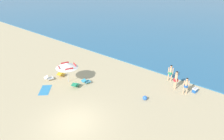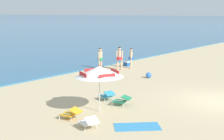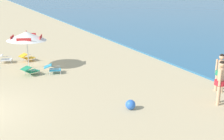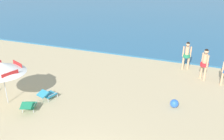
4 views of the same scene
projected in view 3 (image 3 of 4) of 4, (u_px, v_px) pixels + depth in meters
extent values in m
cylinder|color=silver|center=(28.00, 50.00, 16.89)|extent=(0.04, 0.04, 2.09)
cone|color=white|center=(26.00, 36.00, 16.65)|extent=(2.39, 2.40, 0.53)
cube|color=red|center=(41.00, 38.00, 16.74)|extent=(0.72, 0.32, 0.27)
cube|color=red|center=(29.00, 35.00, 17.42)|extent=(0.32, 0.72, 0.27)
cube|color=red|center=(12.00, 38.00, 16.63)|extent=(0.72, 0.32, 0.27)
cube|color=red|center=(24.00, 41.00, 15.94)|extent=(0.32, 0.72, 0.27)
sphere|color=red|center=(26.00, 31.00, 16.57)|extent=(0.06, 0.06, 0.06)
cube|color=teal|center=(55.00, 70.00, 16.20)|extent=(0.68, 0.73, 0.04)
cube|color=teal|center=(48.00, 66.00, 16.08)|extent=(0.60, 0.54, 0.18)
cylinder|color=silver|center=(61.00, 70.00, 16.51)|extent=(0.03, 0.03, 0.18)
cylinder|color=silver|center=(61.00, 73.00, 16.04)|extent=(0.03, 0.03, 0.18)
cylinder|color=silver|center=(50.00, 71.00, 16.42)|extent=(0.03, 0.03, 0.18)
cylinder|color=silver|center=(50.00, 73.00, 15.96)|extent=(0.03, 0.03, 0.18)
cylinder|color=silver|center=(55.00, 66.00, 16.43)|extent=(0.19, 0.52, 0.02)
cylinder|color=silver|center=(55.00, 69.00, 15.90)|extent=(0.19, 0.52, 0.02)
cube|color=gold|center=(29.00, 58.00, 18.61)|extent=(0.65, 0.71, 0.04)
cube|color=gold|center=(23.00, 55.00, 18.31)|extent=(0.58, 0.51, 0.19)
cylinder|color=silver|center=(32.00, 58.00, 19.00)|extent=(0.03, 0.03, 0.18)
cylinder|color=silver|center=(35.00, 60.00, 18.65)|extent=(0.03, 0.03, 0.18)
cylinder|color=silver|center=(23.00, 60.00, 18.64)|extent=(0.03, 0.03, 0.18)
cylinder|color=silver|center=(27.00, 61.00, 18.29)|extent=(0.03, 0.03, 0.18)
cylinder|color=silver|center=(27.00, 55.00, 18.78)|extent=(0.16, 0.53, 0.02)
cylinder|color=silver|center=(31.00, 57.00, 18.38)|extent=(0.16, 0.53, 0.02)
cube|color=white|center=(7.00, 60.00, 18.21)|extent=(0.68, 0.73, 0.04)
cylinder|color=silver|center=(12.00, 60.00, 18.52)|extent=(0.03, 0.03, 0.18)
cylinder|color=silver|center=(11.00, 62.00, 18.05)|extent=(0.03, 0.03, 0.18)
cylinder|color=silver|center=(3.00, 60.00, 18.43)|extent=(0.03, 0.03, 0.18)
cylinder|color=silver|center=(1.00, 63.00, 17.97)|extent=(0.03, 0.03, 0.18)
cylinder|color=silver|center=(7.00, 57.00, 18.44)|extent=(0.19, 0.52, 0.02)
cylinder|color=silver|center=(5.00, 59.00, 17.91)|extent=(0.19, 0.52, 0.02)
cube|color=#1E7F56|center=(32.00, 71.00, 15.97)|extent=(0.68, 0.74, 0.04)
cube|color=#1E7F56|center=(26.00, 68.00, 15.66)|extent=(0.60, 0.55, 0.15)
cylinder|color=silver|center=(35.00, 71.00, 16.36)|extent=(0.03, 0.03, 0.18)
cylinder|color=silver|center=(40.00, 73.00, 16.03)|extent=(0.03, 0.03, 0.18)
cylinder|color=silver|center=(25.00, 73.00, 15.97)|extent=(0.03, 0.03, 0.18)
cylinder|color=silver|center=(30.00, 75.00, 15.64)|extent=(0.03, 0.03, 0.18)
cylinder|color=silver|center=(29.00, 68.00, 16.12)|extent=(0.20, 0.52, 0.02)
cylinder|color=silver|center=(35.00, 70.00, 15.75)|extent=(0.20, 0.52, 0.02)
cylinder|color=#D8A87F|center=(216.00, 81.00, 13.68)|extent=(0.12, 0.12, 0.85)
cylinder|color=#D8A87F|center=(222.00, 83.00, 13.45)|extent=(0.12, 0.12, 0.85)
cylinder|color=#23845B|center=(220.00, 73.00, 13.44)|extent=(0.42, 0.42, 0.18)
cylinder|color=#D8A87F|center=(221.00, 67.00, 13.36)|extent=(0.23, 0.23, 0.60)
cylinder|color=#D8A87F|center=(217.00, 66.00, 13.52)|extent=(0.09, 0.09, 0.64)
sphere|color=#D8A87F|center=(222.00, 57.00, 13.22)|extent=(0.23, 0.23, 0.23)
sphere|color=black|center=(222.00, 56.00, 13.22)|extent=(0.21, 0.21, 0.21)
cylinder|color=#D8A87F|center=(218.00, 95.00, 12.07)|extent=(0.13, 0.13, 0.88)
cylinder|color=#D8A87F|center=(219.00, 92.00, 12.35)|extent=(0.13, 0.13, 0.88)
cylinder|color=red|center=(220.00, 83.00, 12.08)|extent=(0.44, 0.44, 0.18)
cylinder|color=#D8A87F|center=(221.00, 76.00, 11.99)|extent=(0.24, 0.24, 0.63)
cylinder|color=#D8A87F|center=(220.00, 78.00, 11.80)|extent=(0.10, 0.10, 0.66)
cylinder|color=#D8A87F|center=(221.00, 75.00, 12.19)|extent=(0.10, 0.10, 0.66)
sphere|color=#D8A87F|center=(222.00, 64.00, 11.85)|extent=(0.24, 0.24, 0.24)
sphere|color=black|center=(222.00, 64.00, 11.85)|extent=(0.22, 0.22, 0.22)
sphere|color=blue|center=(130.00, 105.00, 11.75)|extent=(0.39, 0.39, 0.39)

